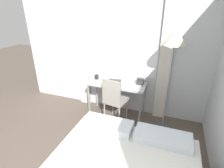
{
  "coord_description": "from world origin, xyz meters",
  "views": [
    {
      "loc": [
        1.06,
        -0.18,
        2.22
      ],
      "look_at": [
        0.09,
        2.5,
        0.92
      ],
      "focal_mm": 28.0,
      "sensor_mm": 36.0,
      "label": 1
    }
  ],
  "objects_px": {
    "desk_chair": "(114,98)",
    "telephone": "(140,81)",
    "book": "(114,81)",
    "mug": "(97,77)",
    "desk": "(117,86)",
    "standing_lamp": "(174,45)"
  },
  "relations": [
    {
      "from": "telephone",
      "to": "book",
      "type": "xyz_separation_m",
      "value": [
        -0.52,
        -0.1,
        -0.04
      ]
    },
    {
      "from": "desk_chair",
      "to": "book",
      "type": "relative_size",
      "value": 3.33
    },
    {
      "from": "desk_chair",
      "to": "standing_lamp",
      "type": "height_order",
      "value": "standing_lamp"
    },
    {
      "from": "desk_chair",
      "to": "standing_lamp",
      "type": "xyz_separation_m",
      "value": [
        0.96,
        0.14,
        1.08
      ]
    },
    {
      "from": "standing_lamp",
      "to": "telephone",
      "type": "bearing_deg",
      "value": 156.48
    },
    {
      "from": "desk_chair",
      "to": "telephone",
      "type": "distance_m",
      "value": 0.63
    },
    {
      "from": "standing_lamp",
      "to": "desk",
      "type": "bearing_deg",
      "value": 173.59
    },
    {
      "from": "standing_lamp",
      "to": "book",
      "type": "distance_m",
      "value": 1.36
    },
    {
      "from": "standing_lamp",
      "to": "book",
      "type": "xyz_separation_m",
      "value": [
        -1.06,
        0.14,
        -0.85
      ]
    },
    {
      "from": "desk",
      "to": "desk_chair",
      "type": "height_order",
      "value": "desk_chair"
    },
    {
      "from": "telephone",
      "to": "mug",
      "type": "bearing_deg",
      "value": -175.71
    },
    {
      "from": "desk",
      "to": "telephone",
      "type": "distance_m",
      "value": 0.49
    },
    {
      "from": "desk",
      "to": "mug",
      "type": "distance_m",
      "value": 0.49
    },
    {
      "from": "standing_lamp",
      "to": "mug",
      "type": "xyz_separation_m",
      "value": [
        -1.47,
        0.16,
        -0.81
      ]
    },
    {
      "from": "mug",
      "to": "desk",
      "type": "bearing_deg",
      "value": -6.24
    },
    {
      "from": "standing_lamp",
      "to": "mug",
      "type": "distance_m",
      "value": 1.69
    },
    {
      "from": "telephone",
      "to": "book",
      "type": "relative_size",
      "value": 0.51
    },
    {
      "from": "book",
      "to": "mug",
      "type": "height_order",
      "value": "mug"
    },
    {
      "from": "book",
      "to": "desk_chair",
      "type": "bearing_deg",
      "value": -70.87
    },
    {
      "from": "desk_chair",
      "to": "book",
      "type": "xyz_separation_m",
      "value": [
        -0.1,
        0.28,
        0.23
      ]
    },
    {
      "from": "telephone",
      "to": "book",
      "type": "bearing_deg",
      "value": -169.65
    },
    {
      "from": "desk_chair",
      "to": "telephone",
      "type": "relative_size",
      "value": 6.49
    }
  ]
}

